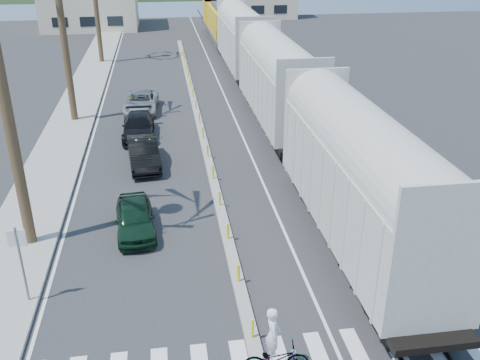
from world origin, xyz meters
name	(u,v)px	position (x,y,z in m)	size (l,w,h in m)	color
ground	(247,320)	(0.00, 0.00, 0.00)	(140.00, 140.00, 0.00)	#28282B
sidewalk	(78,107)	(-8.50, 25.00, 0.07)	(3.00, 90.00, 0.15)	gray
rails	(253,90)	(5.00, 28.00, 0.03)	(1.56, 100.00, 0.06)	black
median	(199,124)	(0.00, 19.96, 0.09)	(0.45, 60.00, 0.85)	gray
lane_markings	(165,104)	(-2.15, 25.00, 0.00)	(9.42, 90.00, 0.01)	silver
freight_train	(261,63)	(5.00, 24.61, 2.91)	(3.00, 60.94, 5.85)	#B9B6A9
street_sign	(20,255)	(-7.30, 2.00, 1.97)	(0.60, 0.08, 3.00)	slate
car_lead	(135,218)	(-3.79, 6.40, 0.67)	(1.89, 4.06, 1.34)	black
car_second	(143,153)	(-3.54, 13.59, 0.74)	(2.00, 4.62, 1.48)	black
car_third	(138,127)	(-3.92, 18.20, 0.69)	(1.95, 4.74, 1.37)	black
car_rear	(141,102)	(-3.85, 23.55, 0.68)	(2.55, 5.00, 1.35)	#B1B4B7
cyclist	(275,353)	(0.41, -2.39, 0.74)	(0.92, 2.00, 2.30)	#9EA0A5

